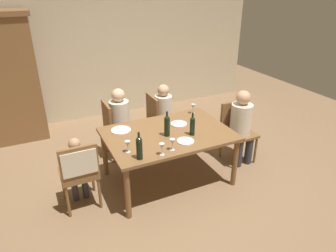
{
  "coord_description": "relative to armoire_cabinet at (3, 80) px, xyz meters",
  "views": [
    {
      "loc": [
        -1.58,
        -3.3,
        2.59
      ],
      "look_at": [
        0.0,
        0.0,
        0.85
      ],
      "focal_mm": 32.7,
      "sensor_mm": 36.0,
      "label": 1
    }
  ],
  "objects": [
    {
      "name": "wine_bottle_dark_red",
      "position": [
        1.36,
        -2.78,
        -0.2
      ],
      "size": [
        0.07,
        0.07,
        0.34
      ],
      "color": "black",
      "rests_on": "dining_table"
    },
    {
      "name": "person_woman_host",
      "position": [
        3.15,
        -2.35,
        -0.43
      ],
      "size": [
        0.32,
        0.36,
        1.16
      ],
      "rotation": [
        0.0,
        0.0,
        3.14
      ],
      "color": "#33333D",
      "rests_on": "ground_plane"
    },
    {
      "name": "dinner_plate_guest_left",
      "position": [
        2.03,
        -2.65,
        -0.34
      ],
      "size": [
        0.22,
        0.22,
        0.01
      ],
      "primitive_type": "cylinder",
      "color": "white",
      "rests_on": "dining_table"
    },
    {
      "name": "dinner_plate_host",
      "position": [
        2.19,
        -2.15,
        -0.34
      ],
      "size": [
        0.23,
        0.23,
        0.01
      ],
      "primitive_type": "cylinder",
      "color": "white",
      "rests_on": "dining_table"
    },
    {
      "name": "wine_bottle_short_olive",
      "position": [
        1.89,
        -2.4,
        -0.2
      ],
      "size": [
        0.08,
        0.08,
        0.34
      ],
      "color": "black",
      "rests_on": "dining_table"
    },
    {
      "name": "wine_bottle_tall_green",
      "position": [
        2.2,
        -2.52,
        -0.21
      ],
      "size": [
        0.07,
        0.07,
        0.31
      ],
      "color": "black",
      "rests_on": "dining_table"
    },
    {
      "name": "wine_glass_near_right",
      "position": [
        1.78,
        -2.77,
        -0.25
      ],
      "size": [
        0.07,
        0.07,
        0.15
      ],
      "color": "silver",
      "rests_on": "dining_table"
    },
    {
      "name": "chair_far_right",
      "position": [
        2.22,
        -1.37,
        -0.56
      ],
      "size": [
        0.44,
        0.44,
        0.92
      ],
      "rotation": [
        0.0,
        0.0,
        -1.57
      ],
      "color": "brown",
      "rests_on": "ground_plane"
    },
    {
      "name": "armoire_cabinet",
      "position": [
        0.0,
        0.0,
        0.0
      ],
      "size": [
        1.18,
        0.62,
        2.18
      ],
      "color": "brown",
      "rests_on": "ground_plane"
    },
    {
      "name": "person_man_guest",
      "position": [
        2.34,
        -1.37,
        -0.46
      ],
      "size": [
        0.33,
        0.29,
        1.09
      ],
      "rotation": [
        0.0,
        0.0,
        -1.57
      ],
      "color": "#33333D",
      "rests_on": "ground_plane"
    },
    {
      "name": "person_man_bearded",
      "position": [
        1.59,
        -1.37,
        -0.44
      ],
      "size": [
        0.35,
        0.3,
        1.13
      ],
      "rotation": [
        0.0,
        0.0,
        -1.57
      ],
      "color": "#33333D",
      "rests_on": "ground_plane"
    },
    {
      "name": "wine_glass_near_left",
      "position": [
        1.62,
        -2.81,
        -0.25
      ],
      "size": [
        0.07,
        0.07,
        0.15
      ],
      "color": "silver",
      "rests_on": "dining_table"
    },
    {
      "name": "person_child_small",
      "position": [
        0.72,
        -2.3,
        -0.54
      ],
      "size": [
        0.22,
        0.25,
        0.94
      ],
      "color": "#33333D",
      "rests_on": "ground_plane"
    },
    {
      "name": "dining_table",
      "position": [
        1.94,
        -2.33,
        -0.43
      ],
      "size": [
        1.67,
        1.15,
        0.75
      ],
      "color": "brown",
      "rests_on": "ground_plane"
    },
    {
      "name": "wine_glass_centre",
      "position": [
        2.57,
        -1.89,
        -0.25
      ],
      "size": [
        0.07,
        0.07,
        0.15
      ],
      "color": "silver",
      "rests_on": "dining_table"
    },
    {
      "name": "rear_room_partition",
      "position": [
        1.94,
        0.45,
        0.25
      ],
      "size": [
        6.4,
        0.12,
        2.7
      ],
      "primitive_type": "cube",
      "color": "beige",
      "rests_on": "ground_plane"
    },
    {
      "name": "ground_plane",
      "position": [
        1.94,
        -2.33,
        -1.1
      ],
      "size": [
        10.0,
        10.0,
        0.0
      ],
      "primitive_type": "plane",
      "color": "#846647"
    },
    {
      "name": "wine_glass_far",
      "position": [
        1.29,
        -2.59,
        -0.25
      ],
      "size": [
        0.07,
        0.07,
        0.15
      ],
      "color": "silver",
      "rests_on": "dining_table"
    },
    {
      "name": "chair_far_left",
      "position": [
        1.47,
        -1.37,
        -0.56
      ],
      "size": [
        0.44,
        0.44,
        0.92
      ],
      "rotation": [
        0.0,
        0.0,
        -1.57
      ],
      "color": "brown",
      "rests_on": "ground_plane"
    },
    {
      "name": "chair_left_end",
      "position": [
        0.72,
        -2.45,
        -0.5
      ],
      "size": [
        0.44,
        0.46,
        0.92
      ],
      "color": "brown",
      "rests_on": "ground_plane"
    },
    {
      "name": "chair_right_end",
      "position": [
        3.15,
        -2.24,
        -0.56
      ],
      "size": [
        0.44,
        0.44,
        0.92
      ],
      "rotation": [
        0.0,
        0.0,
        3.14
      ],
      "color": "brown",
      "rests_on": "ground_plane"
    },
    {
      "name": "dinner_plate_guest_right",
      "position": [
        1.39,
        -1.99,
        -0.34
      ],
      "size": [
        0.27,
        0.27,
        0.01
      ],
      "primitive_type": "cylinder",
      "color": "white",
      "rests_on": "dining_table"
    }
  ]
}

